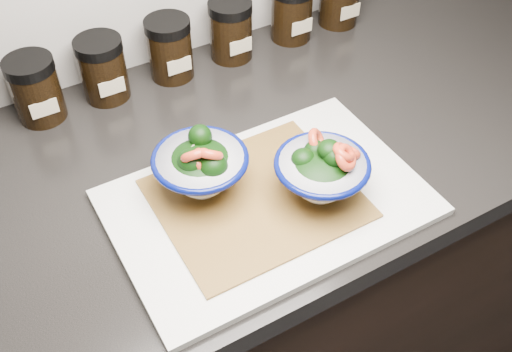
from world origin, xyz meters
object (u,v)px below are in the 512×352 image
spice_jar_c (170,48)px  spice_jar_e (292,11)px  spice_jar_b (103,69)px  spice_jar_d (231,30)px  spice_jar_a (36,89)px  bowl_left (201,167)px  bowl_right (322,171)px  cutting_board (268,202)px

spice_jar_c → spice_jar_e: size_ratio=1.00×
spice_jar_b → spice_jar_d: (0.25, 0.00, 0.00)m
spice_jar_e → spice_jar_c: bearing=180.0°
spice_jar_a → spice_jar_b: size_ratio=1.00×
bowl_left → bowl_right: (0.15, -0.09, -0.00)m
spice_jar_c → bowl_right: bearing=-81.6°
bowl_left → spice_jar_a: bowl_left is taller
spice_jar_b → bowl_right: bearing=-65.1°
bowl_right → spice_jar_a: size_ratio=1.22×
bowl_left → cutting_board: bearing=-41.4°
bowl_left → spice_jar_c: size_ratio=1.24×
spice_jar_c → spice_jar_d: size_ratio=1.00×
cutting_board → spice_jar_b: spice_jar_b is taller
bowl_left → spice_jar_c: 0.32m
spice_jar_c → spice_jar_b: bearing=180.0°
bowl_left → spice_jar_b: bearing=97.2°
bowl_right → spice_jar_a: bowl_right is taller
cutting_board → spice_jar_d: bearing=69.5°
spice_jar_d → spice_jar_e: 0.13m
spice_jar_a → spice_jar_c: size_ratio=1.00×
spice_jar_b → spice_jar_e: (0.38, 0.00, 0.00)m
spice_jar_d → spice_jar_a: bearing=180.0°
spice_jar_d → spice_jar_e: same height
cutting_board → spice_jar_a: bearing=121.7°
bowl_left → spice_jar_a: (-0.15, 0.30, -0.00)m
spice_jar_c → spice_jar_d: bearing=0.0°
spice_jar_c → spice_jar_e: 0.26m
spice_jar_b → spice_jar_e: size_ratio=1.00×
cutting_board → spice_jar_e: spice_jar_e is taller
bowl_left → spice_jar_b: (-0.04, 0.30, -0.00)m
bowl_left → bowl_right: same height
spice_jar_a → spice_jar_d: 0.37m
bowl_right → spice_jar_a: 0.50m
bowl_right → spice_jar_b: bowl_right is taller
spice_jar_a → spice_jar_d: same height
spice_jar_c → spice_jar_d: (0.12, 0.00, 0.00)m
spice_jar_b → spice_jar_e: bearing=0.0°
spice_jar_a → spice_jar_d: size_ratio=1.00×
cutting_board → spice_jar_d: size_ratio=3.98×
spice_jar_e → cutting_board: bearing=-126.4°
spice_jar_a → spice_jar_b: bearing=0.0°
cutting_board → spice_jar_c: bearing=87.9°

